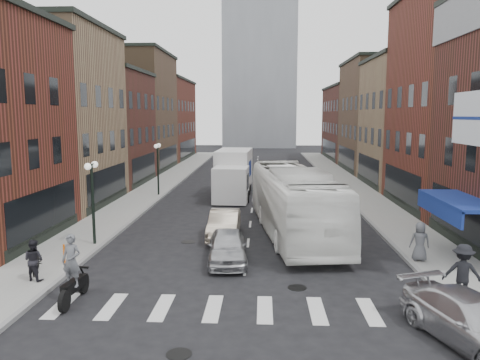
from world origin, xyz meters
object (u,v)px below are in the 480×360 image
object	(u,v)px
sedan_left_near	(227,246)
ped_right_a	(463,272)
box_truck	(233,174)
motorcycle_rider	(73,271)
billboard_sign	(473,120)
streetlamp_near	(92,187)
streetlamp_far	(158,159)
transit_bus	(294,201)
parked_bicycle	(36,262)
ped_left_solo	(34,260)
curb_car	(472,321)
sedan_left_far	(224,224)
ped_right_c	(420,241)
bike_rack	(67,252)

from	to	relation	value
sedan_left_near	ped_right_a	size ratio (longest dim) A/B	2.13
box_truck	motorcycle_rider	world-z (taller)	box_truck
motorcycle_rider	billboard_sign	bearing A→B (deg)	20.22
billboard_sign	ped_right_a	bearing A→B (deg)	-113.46
streetlamp_near	streetlamp_far	size ratio (longest dim) A/B	1.00
box_truck	transit_bus	bearing A→B (deg)	-67.82
billboard_sign	box_truck	xyz separation A→B (m)	(-10.15, 17.62, -4.36)
motorcycle_rider	parked_bicycle	size ratio (longest dim) A/B	1.52
billboard_sign	ped_left_solo	xyz separation A→B (m)	(-16.44, -1.57, -5.20)
billboard_sign	sedan_left_near	size ratio (longest dim) A/B	0.90
curb_car	parked_bicycle	distance (m)	15.47
streetlamp_far	parked_bicycle	bearing A→B (deg)	-92.50
transit_bus	motorcycle_rider	bearing A→B (deg)	-137.25
streetlamp_near	sedan_left_far	world-z (taller)	streetlamp_near
streetlamp_near	transit_bus	distance (m)	10.22
streetlamp_far	parked_bicycle	distance (m)	18.40
transit_bus	curb_car	bearing A→B (deg)	-78.22
transit_bus	ped_right_a	world-z (taller)	transit_bus
streetlamp_near	sedan_left_near	bearing A→B (deg)	-17.65
motorcycle_rider	ped_right_c	distance (m)	13.93
streetlamp_far	ped_right_a	world-z (taller)	streetlamp_far
billboard_sign	box_truck	size ratio (longest dim) A/B	0.44
streetlamp_far	ped_right_c	bearing A→B (deg)	-47.14
ped_left_solo	ped_right_a	distance (m)	15.30
billboard_sign	box_truck	bearing A→B (deg)	119.94
sedan_left_far	curb_car	size ratio (longest dim) A/B	0.91
bike_rack	parked_bicycle	distance (m)	1.64
box_truck	sedan_left_near	bearing A→B (deg)	-84.29
curb_car	ped_right_a	size ratio (longest dim) A/B	2.44
billboard_sign	bike_rack	bearing A→B (deg)	177.17
ped_right_a	ped_left_solo	bearing A→B (deg)	15.04
parked_bicycle	billboard_sign	bearing A→B (deg)	-16.48
box_truck	sedan_left_near	xyz separation A→B (m)	(0.76, -16.22, -1.07)
ped_right_c	box_truck	bearing A→B (deg)	-56.52
transit_bus	ped_right_c	size ratio (longest dim) A/B	7.63
streetlamp_near	bike_rack	xyz separation A→B (m)	(-0.20, -2.70, -2.36)
sedan_left_far	ped_left_solo	xyz separation A→B (m)	(-6.58, -7.07, 0.23)
bike_rack	ped_left_solo	bearing A→B (deg)	-96.14
streetlamp_far	ped_right_a	xyz separation A→B (m)	(14.80, -20.23, -1.80)
transit_bus	parked_bicycle	distance (m)	12.77
streetlamp_far	ped_right_a	distance (m)	25.13
parked_bicycle	sedan_left_far	bearing A→B (deg)	23.01
curb_car	ped_left_solo	bearing A→B (deg)	145.13
box_truck	ped_right_c	distance (m)	18.41
sedan_left_far	sedan_left_near	bearing A→B (deg)	-83.09
sedan_left_far	parked_bicycle	xyz separation A→B (m)	(-6.92, -6.23, -0.14)
curb_car	ped_right_c	world-z (taller)	ped_right_c
box_truck	curb_car	xyz separation A→B (m)	(8.06, -23.18, -1.09)
box_truck	transit_bus	xyz separation A→B (m)	(3.91, -11.26, 0.01)
billboard_sign	streetlamp_far	world-z (taller)	billboard_sign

